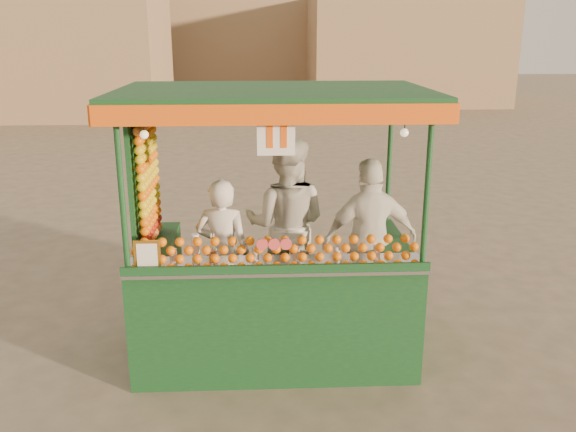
{
  "coord_description": "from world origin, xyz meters",
  "views": [
    {
      "loc": [
        -0.03,
        -6.13,
        3.32
      ],
      "look_at": [
        0.25,
        -0.21,
        1.52
      ],
      "focal_mm": 37.87,
      "sensor_mm": 36.0,
      "label": 1
    }
  ],
  "objects_px": {
    "juice_cart": "(267,274)",
    "vendor_right": "(370,241)",
    "vendor_middle": "(286,225)",
    "vendor_left": "(223,252)"
  },
  "relations": [
    {
      "from": "juice_cart",
      "to": "vendor_right",
      "type": "distance_m",
      "value": 1.14
    },
    {
      "from": "juice_cart",
      "to": "vendor_right",
      "type": "xyz_separation_m",
      "value": [
        1.09,
        0.15,
        0.29
      ]
    },
    {
      "from": "vendor_left",
      "to": "vendor_middle",
      "type": "relative_size",
      "value": 0.81
    },
    {
      "from": "juice_cart",
      "to": "vendor_left",
      "type": "bearing_deg",
      "value": 163.06
    },
    {
      "from": "vendor_left",
      "to": "vendor_middle",
      "type": "xyz_separation_m",
      "value": [
        0.68,
        0.34,
        0.18
      ]
    },
    {
      "from": "vendor_middle",
      "to": "vendor_right",
      "type": "bearing_deg",
      "value": 170.05
    },
    {
      "from": "juice_cart",
      "to": "vendor_middle",
      "type": "distance_m",
      "value": 0.65
    },
    {
      "from": "vendor_right",
      "to": "juice_cart",
      "type": "bearing_deg",
      "value": -0.99
    },
    {
      "from": "vendor_middle",
      "to": "vendor_right",
      "type": "xyz_separation_m",
      "value": [
        0.87,
        -0.33,
        -0.09
      ]
    },
    {
      "from": "vendor_left",
      "to": "vendor_middle",
      "type": "height_order",
      "value": "vendor_middle"
    }
  ]
}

